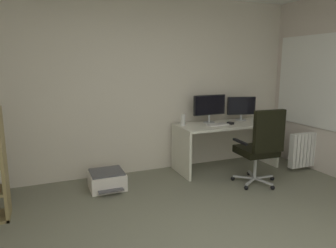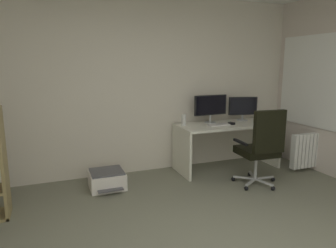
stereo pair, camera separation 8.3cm
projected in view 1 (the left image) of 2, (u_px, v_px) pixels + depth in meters
The scene contains 12 objects.
wall_back at pixel (130, 86), 4.59m from camera, with size 5.41×0.10×2.65m, color beige.
window_pane at pixel (319, 82), 4.70m from camera, with size 0.01×1.54×1.33m, color white.
window_frame at pixel (318, 82), 4.70m from camera, with size 0.02×1.62×1.41m, color white.
desk at pixel (226, 135), 4.90m from camera, with size 1.61×0.68×0.73m.
monitor_main at pixel (210, 106), 4.86m from camera, with size 0.56×0.18×0.44m.
monitor_secondary at pixel (241, 107), 5.10m from camera, with size 0.47×0.18×0.39m.
keyboard at pixel (218, 125), 4.70m from camera, with size 0.34×0.13×0.02m, color silver.
computer_mouse at pixel (230, 123), 4.80m from camera, with size 0.06×0.10×0.03m, color black.
desktop_speaker at pixel (183, 120), 4.67m from camera, with size 0.07×0.07×0.17m, color silver.
office_chair at pixel (261, 145), 4.15m from camera, with size 0.62×0.63×1.08m.
printer at pixel (107, 180), 4.15m from camera, with size 0.46×0.51×0.24m.
radiator at pixel (308, 149), 4.87m from camera, with size 0.69×0.10×0.54m.
Camera 1 is at (-1.23, -1.73, 1.65)m, focal length 33.00 mm.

